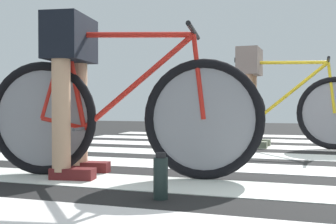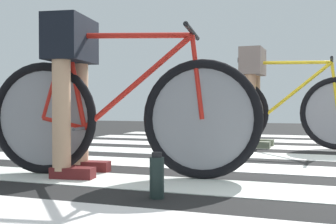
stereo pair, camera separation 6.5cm
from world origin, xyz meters
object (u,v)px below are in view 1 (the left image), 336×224
bicycle_1_of_2 (119,114)px  bicycle_2_of_2 (280,110)px  water_bottle (161,177)px  cyclist_2_of_2 (250,83)px  cyclist_1_of_2 (71,73)px

bicycle_1_of_2 → bicycle_2_of_2: (0.84, 2.10, 0.00)m
bicycle_2_of_2 → water_bottle: (-0.40, -2.59, -0.28)m
bicycle_2_of_2 → water_bottle: bicycle_2_of_2 is taller
cyclist_2_of_2 → water_bottle: (-0.09, -2.60, -0.56)m
bicycle_1_of_2 → cyclist_2_of_2: bearing=67.8°
cyclist_1_of_2 → water_bottle: 1.02m
bicycle_2_of_2 → bicycle_1_of_2: bearing=-109.7°
cyclist_2_of_2 → bicycle_2_of_2: bearing=0.0°
water_bottle → cyclist_1_of_2: bearing=149.1°
cyclist_1_of_2 → cyclist_2_of_2: 2.31m
water_bottle → bicycle_2_of_2: bearing=81.2°
bicycle_1_of_2 → cyclist_2_of_2: size_ratio=1.68×
bicycle_2_of_2 → cyclist_1_of_2: bearing=-116.1°
bicycle_1_of_2 → bicycle_2_of_2: size_ratio=0.99×
bicycle_1_of_2 → water_bottle: 0.71m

